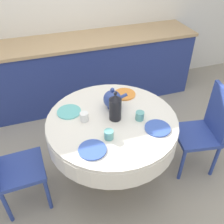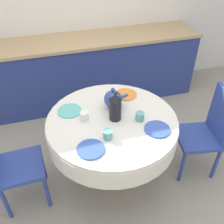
{
  "view_description": "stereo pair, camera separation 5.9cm",
  "coord_description": "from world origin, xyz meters",
  "px_view_note": "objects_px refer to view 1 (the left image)",
  "views": [
    {
      "loc": [
        -0.54,
        -1.63,
        2.17
      ],
      "look_at": [
        0.0,
        0.0,
        0.83
      ],
      "focal_mm": 40.0,
      "sensor_mm": 36.0,
      "label": 1
    },
    {
      "loc": [
        -0.49,
        -1.65,
        2.17
      ],
      "look_at": [
        0.0,
        0.0,
        0.83
      ],
      "focal_mm": 40.0,
      "sensor_mm": 36.0,
      "label": 2
    }
  ],
  "objects_px": {
    "chair_left": "(205,128)",
    "chair_right": "(8,165)",
    "coffee_carafe": "(115,107)",
    "teapot": "(112,99)"
  },
  "relations": [
    {
      "from": "chair_left",
      "to": "teapot",
      "type": "bearing_deg",
      "value": 79.44
    },
    {
      "from": "chair_left",
      "to": "coffee_carafe",
      "type": "relative_size",
      "value": 3.31
    },
    {
      "from": "teapot",
      "to": "coffee_carafe",
      "type": "bearing_deg",
      "value": -100.08
    },
    {
      "from": "chair_left",
      "to": "chair_right",
      "type": "height_order",
      "value": "same"
    },
    {
      "from": "chair_left",
      "to": "chair_right",
      "type": "relative_size",
      "value": 1.0
    },
    {
      "from": "chair_left",
      "to": "teapot",
      "type": "xyz_separation_m",
      "value": [
        -0.87,
        0.32,
        0.33
      ]
    },
    {
      "from": "coffee_carafe",
      "to": "teapot",
      "type": "xyz_separation_m",
      "value": [
        0.03,
        0.16,
        -0.03
      ]
    },
    {
      "from": "chair_right",
      "to": "chair_left",
      "type": "bearing_deg",
      "value": 83.89
    },
    {
      "from": "chair_left",
      "to": "chair_right",
      "type": "xyz_separation_m",
      "value": [
        -1.87,
        0.12,
        0.0
      ]
    },
    {
      "from": "coffee_carafe",
      "to": "teapot",
      "type": "bearing_deg",
      "value": 79.92
    }
  ]
}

